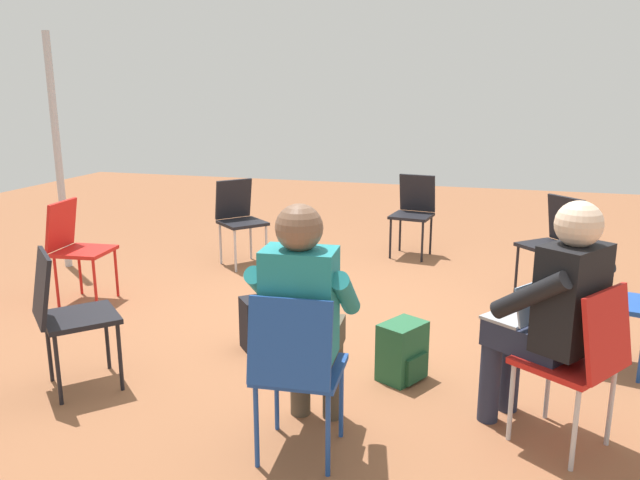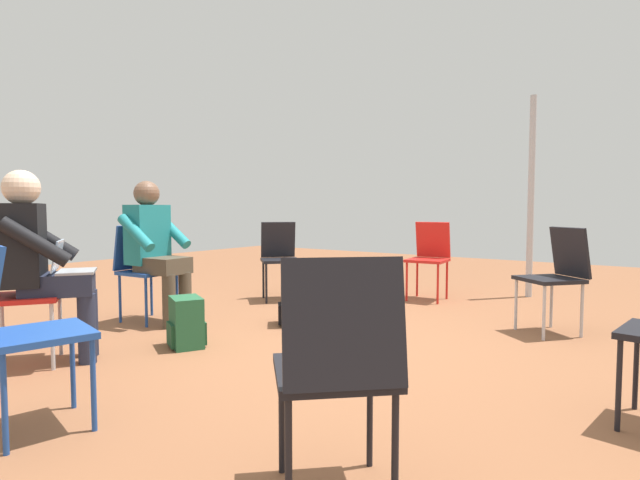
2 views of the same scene
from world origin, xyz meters
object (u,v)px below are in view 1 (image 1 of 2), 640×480
Objects in this scene: person_with_laptop at (551,308)px; backpack_near_laptop_user at (263,326)px; chair_northeast at (580,356)px; chair_west at (414,209)px; chair_east at (296,364)px; chair_northwest at (555,239)px; chair_southeast at (66,310)px; chair_southwest at (239,216)px; chair_south at (76,244)px; backpack_by_empty_chair at (402,354)px; chair_north at (632,295)px; person_in_teal at (304,312)px.

backpack_near_laptop_user is (-0.64, -1.77, -0.53)m from person_with_laptop.
person_with_laptop is (-0.10, -0.14, 0.20)m from chair_northeast.
chair_west is 3.70m from chair_northeast.
chair_east is at bearing 144.60° from chair_northeast.
chair_southeast is at bearing 89.52° from chair_northwest.
backpack_near_laptop_user is (1.91, 0.98, -0.34)m from chair_southwest.
chair_southwest is at bearing 144.44° from chair_south.
chair_northwest is 2.36× the size of backpack_by_empty_chair.
chair_west is 2.36× the size of backpack_by_empty_chair.
chair_east is 2.36× the size of backpack_by_empty_chair.
chair_northwest is (-1.28, 3.80, 0.00)m from chair_south.
chair_north is 1.00× the size of chair_southwest.
backpack_near_laptop_user is (-0.87, 0.87, -0.34)m from chair_southeast.
chair_north is at bearing 63.73° from chair_southeast.
chair_west is at bearing 85.97° from chair_east.
chair_east is 1.00× the size of chair_south.
chair_southeast is 2.00m from backpack_by_empty_chair.
chair_south is at bearing 144.39° from person_in_teal.
chair_east and chair_southwest have the same top height.
chair_northwest is at bearing 33.11° from chair_northeast.
chair_southwest is (-2.78, -0.11, 0.00)m from chair_southeast.
person_in_teal is (0.39, -1.15, 0.00)m from person_with_laptop.
backpack_by_empty_chair is (-0.83, 0.36, -0.54)m from person_in_teal.
chair_southeast reaches higher than backpack_near_laptop_user.
chair_northeast is (2.49, -0.07, 0.00)m from chair_northwest.
chair_north and chair_northeast have the same top height.
chair_northeast is at bearing 16.07° from chair_east.
chair_west is at bearing -173.40° from backpack_by_empty_chair.
chair_southeast is 1.00× the size of chair_east.
chair_northeast is 0.26m from person_with_laptop.
chair_east is at bearing 98.06° from chair_west.
person_with_laptop reaches higher than backpack_near_laptop_user.
person_with_laptop is (-0.56, 1.14, 0.20)m from chair_east.
chair_southeast and chair_southwest have the same top height.
chair_northeast is 2.08m from backpack_near_laptop_user.
chair_east is at bearing 112.39° from chair_northwest.
chair_southeast is 1.00× the size of chair_northeast.
chair_west is at bearing 49.13° from chair_north.
backpack_near_laptop_user is at bearing -101.44° from backpack_by_empty_chair.
chair_northwest is at bearing 61.65° from chair_east.
chair_west is 0.69× the size of person_in_teal.
person_in_teal is at bearing 37.09° from chair_southeast.
chair_south is at bearing 106.64° from chair_northeast.
chair_north is 2.36× the size of backpack_by_empty_chair.
chair_west is (-3.94, 0.01, 0.00)m from chair_east.
backpack_near_laptop_user is (-1.03, -0.63, -0.54)m from person_in_teal.
chair_north is 0.69× the size of person_in_teal.
chair_northwest is 2.22m from backpack_by_empty_chair.
chair_northeast is at bearing 66.73° from chair_south.
chair_southwest is 2.97m from chair_northwest.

